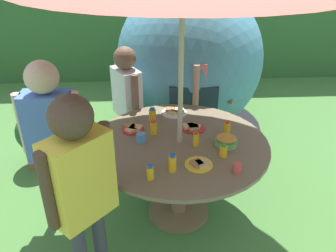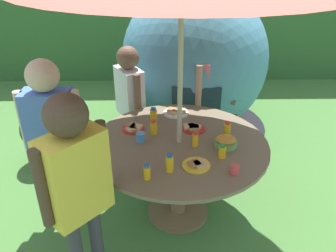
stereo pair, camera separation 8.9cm
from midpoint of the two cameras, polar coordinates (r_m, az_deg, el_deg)
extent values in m
cube|color=#477A38|center=(3.07, 0.86, -14.28)|extent=(10.00, 10.00, 0.02)
cube|color=#33602D|center=(5.93, -1.54, 16.37)|extent=(9.00, 0.70, 1.66)
cylinder|color=brown|center=(3.05, 0.87, -13.93)|extent=(0.51, 0.51, 0.03)
cylinder|color=brown|center=(2.84, 0.91, -9.04)|extent=(0.13, 0.13, 0.69)
cylinder|color=#75664C|center=(2.64, 0.97, -2.87)|extent=(1.37, 1.37, 0.03)
cylinder|color=#B7AD8C|center=(2.46, 1.05, 4.90)|extent=(0.04, 0.04, 2.18)
cylinder|color=brown|center=(3.74, 3.08, -1.33)|extent=(0.04, 0.04, 0.43)
cylinder|color=brown|center=(3.66, 9.12, -2.42)|extent=(0.04, 0.04, 0.43)
cylinder|color=brown|center=(4.09, 4.84, 1.35)|extent=(0.04, 0.04, 0.43)
cylinder|color=brown|center=(4.02, 10.38, 0.40)|extent=(0.04, 0.04, 0.43)
cube|color=brown|center=(3.77, 7.06, 2.64)|extent=(0.59, 0.59, 0.04)
cube|color=brown|center=(3.84, 8.06, 7.55)|extent=(0.42, 0.21, 0.51)
cube|color=brown|center=(3.72, 4.23, 6.14)|extent=(0.21, 0.43, 0.03)
cube|color=brown|center=(3.64, 10.35, 5.21)|extent=(0.21, 0.43, 0.03)
ellipsoid|color=teal|center=(4.08, 2.92, 11.14)|extent=(1.77, 1.89, 1.72)
cylinder|color=black|center=(4.41, 2.65, 0.50)|extent=(1.93, 1.93, 0.01)
cube|color=#1A313A|center=(3.41, 3.42, 0.49)|extent=(0.47, 0.06, 0.77)
cylinder|color=brown|center=(3.84, -21.02, -4.50)|extent=(0.29, 0.29, 0.21)
sphere|color=#234C28|center=(3.71, -21.75, -0.91)|extent=(0.41, 0.41, 0.41)
cylinder|color=brown|center=(3.72, 4.28, -0.16)|extent=(0.08, 0.08, 0.58)
cylinder|color=brown|center=(3.60, 3.92, -1.22)|extent=(0.08, 0.08, 0.58)
cube|color=#EA727F|center=(3.43, 4.41, 7.20)|extent=(0.27, 0.38, 0.49)
cylinder|color=tan|center=(3.60, 4.91, 8.62)|extent=(0.06, 0.06, 0.44)
cylinder|color=tan|center=(3.25, 3.90, 6.43)|extent=(0.06, 0.06, 0.44)
sphere|color=tan|center=(3.32, 4.64, 12.95)|extent=(0.22, 0.22, 0.22)
cylinder|color=navy|center=(3.59, -7.60, -1.72)|extent=(0.08, 0.08, 0.56)
cylinder|color=navy|center=(3.48, -6.63, -2.68)|extent=(0.08, 0.08, 0.56)
cube|color=white|center=(3.31, -7.65, 5.51)|extent=(0.31, 0.37, 0.47)
cylinder|color=brown|center=(3.45, -8.98, 6.85)|extent=(0.06, 0.06, 0.42)
cylinder|color=brown|center=(3.15, -6.26, 4.84)|extent=(0.06, 0.06, 0.42)
sphere|color=brown|center=(3.19, -8.05, 11.17)|extent=(0.21, 0.21, 0.21)
cylinder|color=#3F3F47|center=(2.97, -19.50, -9.79)|extent=(0.08, 0.08, 0.62)
cylinder|color=#3F3F47|center=(2.93, -16.62, -9.83)|extent=(0.08, 0.08, 0.62)
cube|color=#4C72C6|center=(2.65, -19.90, -0.03)|extent=(0.36, 0.20, 0.52)
cylinder|color=#D8B293|center=(2.71, -24.02, 0.34)|extent=(0.07, 0.07, 0.47)
cylinder|color=#D8B293|center=(2.59, -15.78, 0.61)|extent=(0.07, 0.07, 0.47)
sphere|color=#D8B293|center=(2.51, -21.31, 7.60)|extent=(0.23, 0.23, 0.23)
cylinder|color=#3F3F47|center=(2.43, -12.31, -18.65)|extent=(0.09, 0.09, 0.63)
cube|color=yellow|center=(2.01, -15.72, -8.36)|extent=(0.40, 0.40, 0.53)
cylinder|color=#4C3828|center=(1.92, -20.73, -10.30)|extent=(0.07, 0.07, 0.48)
cylinder|color=#4C3828|center=(2.09, -11.36, -5.35)|extent=(0.07, 0.07, 0.48)
sphere|color=#4C3828|center=(1.82, -17.30, 1.48)|extent=(0.24, 0.24, 0.24)
cylinder|color=#66B259|center=(2.61, 8.69, -2.70)|extent=(0.17, 0.17, 0.04)
ellipsoid|color=gold|center=(2.59, 8.75, -2.00)|extent=(0.15, 0.15, 0.04)
cylinder|color=red|center=(2.80, -6.82, -0.57)|extent=(0.18, 0.18, 0.01)
cube|color=tan|center=(2.79, -6.34, -0.27)|extent=(0.11, 0.11, 0.02)
cube|color=#9E7547|center=(2.82, -7.30, -0.02)|extent=(0.10, 0.10, 0.02)
cube|color=tan|center=(2.76, -7.16, -0.65)|extent=(0.10, 0.10, 0.02)
cylinder|color=red|center=(2.80, 3.37, -0.40)|extent=(0.19, 0.19, 0.01)
cube|color=tan|center=(2.80, 3.87, -0.08)|extent=(0.08, 0.08, 0.02)
cube|color=#9E7547|center=(2.81, 3.25, 0.05)|extent=(0.10, 0.10, 0.02)
cube|color=tan|center=(2.80, 2.59, -0.04)|extent=(0.10, 0.10, 0.02)
cube|color=#9E7547|center=(2.76, 3.40, -0.47)|extent=(0.08, 0.08, 0.02)
cylinder|color=yellow|center=(2.36, 4.04, -6.47)|extent=(0.19, 0.19, 0.01)
cube|color=tan|center=(2.35, 4.72, -6.22)|extent=(0.10, 0.10, 0.02)
cube|color=#9E7547|center=(2.35, 3.72, -6.21)|extent=(0.10, 0.10, 0.02)
cylinder|color=white|center=(3.06, 0.20, 2.24)|extent=(0.23, 0.23, 0.01)
cube|color=tan|center=(3.06, 1.07, 2.57)|extent=(0.09, 0.09, 0.02)
cube|color=#9E7547|center=(3.08, -0.45, 2.76)|extent=(0.09, 0.09, 0.02)
cube|color=tan|center=(3.02, -0.05, 2.24)|extent=(0.10, 0.10, 0.02)
cylinder|color=yellow|center=(2.22, -4.15, -7.88)|extent=(0.05, 0.05, 0.09)
cylinder|color=blue|center=(2.18, -4.20, -6.72)|extent=(0.03, 0.03, 0.02)
cylinder|color=yellow|center=(2.90, -3.50, 1.71)|extent=(0.06, 0.06, 0.11)
cylinder|color=blue|center=(2.87, -3.53, 2.83)|extent=(0.04, 0.04, 0.02)
cylinder|color=yellow|center=(2.46, 8.22, -4.17)|extent=(0.05, 0.05, 0.09)
cylinder|color=green|center=(2.43, 8.31, -3.14)|extent=(0.04, 0.04, 0.02)
cylinder|color=yellow|center=(2.56, 3.70, -2.29)|extent=(0.05, 0.05, 0.10)
cylinder|color=red|center=(2.53, 3.74, -1.13)|extent=(0.03, 0.03, 0.02)
cylinder|color=yellow|center=(2.28, -0.38, -6.33)|extent=(0.05, 0.05, 0.11)
cylinder|color=blue|center=(2.24, -0.39, -4.94)|extent=(0.04, 0.04, 0.02)
cylinder|color=yellow|center=(2.73, 8.85, -0.48)|extent=(0.05, 0.05, 0.11)
cylinder|color=red|center=(2.70, 8.95, 0.67)|extent=(0.04, 0.04, 0.02)
cylinder|color=yellow|center=(2.71, -3.35, -0.36)|extent=(0.06, 0.06, 0.10)
cylinder|color=red|center=(2.69, -3.39, 0.75)|extent=(0.04, 0.04, 0.02)
cylinder|color=#E04C47|center=(2.32, 10.41, -6.92)|extent=(0.06, 0.06, 0.06)
cylinder|color=#4C99D8|center=(2.62, -5.51, -1.93)|extent=(0.07, 0.07, 0.07)
camera|label=1|loc=(0.04, -90.95, -0.52)|focal=36.53mm
camera|label=2|loc=(0.04, 89.05, 0.52)|focal=36.53mm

